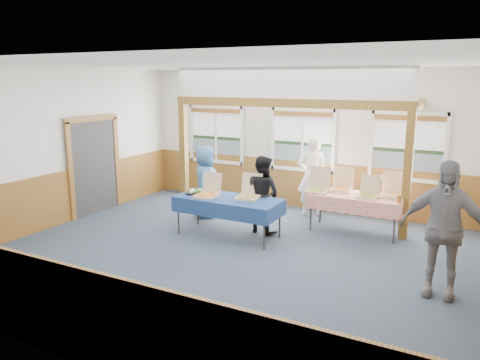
# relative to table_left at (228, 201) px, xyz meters

# --- Properties ---
(floor) EXTENTS (8.00, 8.00, 0.00)m
(floor) POSITION_rel_table_left_xyz_m (0.50, -0.85, -0.70)
(floor) COLOR #2B3846
(floor) RESTS_ON ground
(ceiling) EXTENTS (8.00, 8.00, 0.00)m
(ceiling) POSITION_rel_table_left_xyz_m (0.50, -0.85, 2.50)
(ceiling) COLOR white
(ceiling) RESTS_ON wall_back
(wall_back) EXTENTS (8.00, 0.00, 8.00)m
(wall_back) POSITION_rel_table_left_xyz_m (0.50, 2.65, 0.90)
(wall_back) COLOR silver
(wall_back) RESTS_ON floor
(wall_front) EXTENTS (8.00, 0.00, 8.00)m
(wall_front) POSITION_rel_table_left_xyz_m (0.50, -4.35, 0.90)
(wall_front) COLOR silver
(wall_front) RESTS_ON floor
(wall_left) EXTENTS (0.00, 8.00, 8.00)m
(wall_left) POSITION_rel_table_left_xyz_m (-3.50, -0.85, 0.90)
(wall_left) COLOR silver
(wall_left) RESTS_ON floor
(wainscot_back) EXTENTS (7.98, 0.05, 1.10)m
(wainscot_back) POSITION_rel_table_left_xyz_m (0.50, 2.62, -0.15)
(wainscot_back) COLOR brown
(wainscot_back) RESTS_ON floor
(wainscot_front) EXTENTS (7.98, 0.05, 1.10)m
(wainscot_front) POSITION_rel_table_left_xyz_m (0.50, -4.33, -0.15)
(wainscot_front) COLOR brown
(wainscot_front) RESTS_ON floor
(wainscot_left) EXTENTS (0.05, 6.98, 1.10)m
(wainscot_left) POSITION_rel_table_left_xyz_m (-3.48, -0.85, -0.15)
(wainscot_left) COLOR brown
(wainscot_left) RESTS_ON floor
(cased_opening) EXTENTS (0.06, 1.30, 2.10)m
(cased_opening) POSITION_rel_table_left_xyz_m (-3.46, 0.05, 0.35)
(cased_opening) COLOR #313131
(cased_opening) RESTS_ON wall_left
(window_left) EXTENTS (1.56, 0.10, 1.46)m
(window_left) POSITION_rel_table_left_xyz_m (-1.80, 2.60, 0.97)
(window_left) COLOR white
(window_left) RESTS_ON wall_back
(window_mid) EXTENTS (1.56, 0.10, 1.46)m
(window_mid) POSITION_rel_table_left_xyz_m (0.50, 2.60, 0.97)
(window_mid) COLOR white
(window_mid) RESTS_ON wall_back
(window_right) EXTENTS (1.56, 0.10, 1.46)m
(window_right) POSITION_rel_table_left_xyz_m (2.80, 2.60, 0.97)
(window_right) COLOR white
(window_right) RESTS_ON wall_back
(post_left) EXTENTS (0.15, 0.15, 2.40)m
(post_left) POSITION_rel_table_left_xyz_m (-2.00, 1.45, 0.50)
(post_left) COLOR brown
(post_left) RESTS_ON floor
(post_right) EXTENTS (0.15, 0.15, 2.40)m
(post_right) POSITION_rel_table_left_xyz_m (3.00, 1.45, 0.50)
(post_right) COLOR brown
(post_right) RESTS_ON floor
(cross_beam) EXTENTS (5.15, 0.18, 0.18)m
(cross_beam) POSITION_rel_table_left_xyz_m (0.50, 1.45, 1.79)
(cross_beam) COLOR brown
(cross_beam) RESTS_ON post_left
(table_left) EXTENTS (2.08, 1.04, 0.76)m
(table_left) POSITION_rel_table_left_xyz_m (0.00, 0.00, 0.00)
(table_left) COLOR #313131
(table_left) RESTS_ON floor
(table_right) EXTENTS (1.95, 1.41, 0.76)m
(table_right) POSITION_rel_table_left_xyz_m (2.08, 1.37, -0.01)
(table_right) COLOR #313131
(table_right) RESTS_ON floor
(pizza_box_a) EXTENTS (0.40, 0.49, 0.44)m
(pizza_box_a) POSITION_rel_table_left_xyz_m (-0.40, -0.11, 0.12)
(pizza_box_a) COLOR #D7B28F
(pizza_box_a) RESTS_ON table_left
(pizza_box_b) EXTENTS (0.46, 0.54, 0.44)m
(pizza_box_b) POSITION_rel_table_left_xyz_m (0.34, 0.16, 0.12)
(pizza_box_b) COLOR #D7B28F
(pizza_box_b) RESTS_ON table_left
(pizza_box_c) EXTENTS (0.48, 0.56, 0.47)m
(pizza_box_c) POSITION_rel_table_left_xyz_m (1.33, 1.27, 0.12)
(pizza_box_c) COLOR #D7B28F
(pizza_box_c) RESTS_ON table_right
(pizza_box_d) EXTENTS (0.46, 0.55, 0.46)m
(pizza_box_d) POSITION_rel_table_left_xyz_m (1.73, 1.56, 0.12)
(pizza_box_d) COLOR #D7B28F
(pizza_box_d) RESTS_ON table_right
(pizza_box_e) EXTENTS (0.39, 0.47, 0.40)m
(pizza_box_e) POSITION_rel_table_left_xyz_m (2.33, 1.29, 0.12)
(pizza_box_e) COLOR #D7B28F
(pizza_box_e) RESTS_ON table_right
(pizza_box_f) EXTENTS (0.46, 0.55, 0.47)m
(pizza_box_f) POSITION_rel_table_left_xyz_m (2.73, 1.51, 0.12)
(pizza_box_f) COLOR #D7B28F
(pizza_box_f) RESTS_ON table_right
(veggie_tray) EXTENTS (0.39, 0.39, 0.09)m
(veggie_tray) POSITION_rel_table_left_xyz_m (-0.75, -0.00, 0.08)
(veggie_tray) COLOR black
(veggie_tray) RESTS_ON table_left
(drink_glass) EXTENTS (0.07, 0.07, 0.15)m
(drink_glass) POSITION_rel_table_left_xyz_m (2.93, 1.12, 0.13)
(drink_glass) COLOR #955A18
(drink_glass) RESTS_ON table_right
(woman_white) EXTENTS (0.76, 0.65, 1.77)m
(woman_white) POSITION_rel_table_left_xyz_m (0.94, 2.07, 0.18)
(woman_white) COLOR white
(woman_white) RESTS_ON floor
(woman_black) EXTENTS (0.87, 0.75, 1.53)m
(woman_black) POSITION_rel_table_left_xyz_m (0.46, 0.54, 0.06)
(woman_black) COLOR black
(woman_black) RESTS_ON floor
(man_blue) EXTENTS (0.73, 0.89, 1.57)m
(man_blue) POSITION_rel_table_left_xyz_m (-1.08, 0.91, 0.08)
(man_blue) COLOR teal
(man_blue) RESTS_ON floor
(person_grey) EXTENTS (1.14, 0.49, 1.92)m
(person_grey) POSITION_rel_table_left_xyz_m (3.82, -0.80, 0.26)
(person_grey) COLOR gray
(person_grey) RESTS_ON floor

